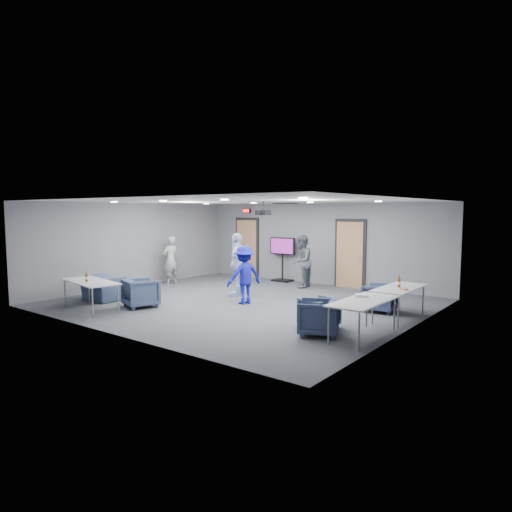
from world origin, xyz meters
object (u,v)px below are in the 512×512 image
Objects in this scene: person_a at (171,260)px; table_right_b at (364,302)px; chair_right_c at (318,317)px; table_front_left at (90,283)px; chair_front_a at (141,293)px; bottle_right at (399,283)px; projector at (263,212)px; chair_front_b at (102,288)px; person_d at (244,275)px; chair_right_b at (319,312)px; chair_right_a at (380,298)px; person_b at (302,261)px; person_c at (238,264)px; tv_stand at (282,257)px; bottle_front at (87,278)px; table_right_a at (399,289)px.

person_a reaches higher than table_right_b.
chair_right_c is 0.39× the size of table_front_left.
chair_front_a is 6.31m from bottle_right.
table_front_left is 5.60× the size of projector.
chair_front_b is at bearing -158.69° from bottle_right.
projector is (2.08, 2.41, 2.04)m from chair_front_a.
chair_front_b is at bearing -109.18° from chair_right_c.
table_right_b is 6.63× the size of bottle_right.
person_d is 3.94m from bottle_right.
chair_right_c is 5.78m from table_front_left.
chair_right_b is 5.65m from table_front_left.
chair_right_a is (3.22, 1.26, -0.43)m from person_d.
person_b is 6.13× the size of bottle_right.
chair_right_b is (3.64, -1.67, -0.59)m from person_c.
person_a is at bearing -78.05° from chair_front_b.
person_a is at bearing -133.83° from tv_stand.
chair_front_b is (-6.57, -3.30, -0.01)m from chair_right_a.
chair_right_b is at bearing 77.93° from person_a.
chair_right_b is at bearing 90.96° from person_d.
tv_stand is at bearing 90.64° from table_front_left.
bottle_front is (-5.68, -4.31, 0.48)m from chair_right_a.
person_b reaches higher than tv_stand.
table_right_a is 1.90m from table_right_b.
tv_stand is at bearing -137.00° from person_b.
person_b reaches higher than table_front_left.
table_right_b is (7.22, 0.93, 0.35)m from chair_front_b.
person_b is 0.92× the size of table_right_b.
table_right_b is (3.87, -1.11, -0.08)m from person_d.
person_b reaches higher than chair_right_c.
chair_right_a is at bearing 15.34° from table_right_b.
chair_front_b is (0.68, -3.09, -0.47)m from person_a.
person_b reaches higher than bottle_front.
table_right_a is 0.15m from bottle_right.
person_c is 4.05m from table_front_left.
chair_right_a is at bearing 142.87° from bottle_right.
chair_right_b is 4.70m from chair_front_a.
person_d is at bearing -149.20° from chair_front_b.
table_right_b is 7.15× the size of bottle_front.
person_b is 1.45m from tv_stand.
chair_right_b is 0.86× the size of chair_front_a.
person_c reaches higher than chair_right_a.
table_right_b is 6.62m from table_front_left.
person_c reaches higher than chair_front_b.
bottle_right is at bearing 137.22° from chair_right_c.
person_b is 2.41m from person_c.
chair_right_b is at bearing -123.16° from bottle_right.
person_c is at bearing -179.96° from bottle_right.
person_c is at bearing 90.26° from table_right_a.
chair_front_a is at bearing -154.50° from bottle_right.
table_right_a is 6.37× the size of bottle_right.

